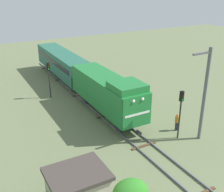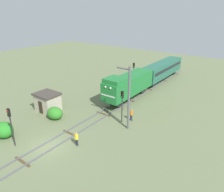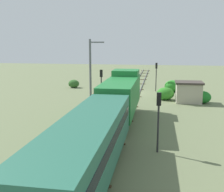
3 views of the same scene
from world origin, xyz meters
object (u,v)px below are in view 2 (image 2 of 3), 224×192
passenger_car_leading (162,69)px  worker_by_signal (131,114)px  worker_near_track (77,138)px  locomotive (128,84)px  relay_hut (48,102)px  traffic_signal_far (134,69)px  traffic_signal_near (10,121)px  catenary_mast (128,97)px  traffic_signal_mid (122,101)px

passenger_car_leading → worker_by_signal: passenger_car_leading is taller
worker_near_track → worker_by_signal: same height
locomotive → worker_near_track: bearing=-80.5°
passenger_car_leading → relay_hut: passenger_car_leading is taller
worker_near_track → worker_by_signal: (1.80, 8.59, 0.00)m
passenger_car_leading → worker_by_signal: 19.55m
locomotive → traffic_signal_far: bearing=115.2°
relay_hut → passenger_car_leading: bearing=72.4°
locomotive → worker_by_signal: size_ratio=6.82×
traffic_signal_far → locomotive: bearing=-64.8°
passenger_car_leading → traffic_signal_near: bearing=-95.8°
locomotive → traffic_signal_far: 8.47m
locomotive → traffic_signal_far: (-3.60, 7.66, 0.21)m
traffic_signal_far → catenary_mast: catenary_mast is taller
relay_hut → traffic_signal_mid: bearing=17.9°
relay_hut → worker_near_track: bearing=-21.8°
catenary_mast → traffic_signal_near: bearing=-127.3°
worker_near_track → worker_by_signal: 8.78m
relay_hut → catenary_mast: bearing=11.7°
traffic_signal_near → catenary_mast: catenary_mast is taller
worker_by_signal → locomotive: bearing=19.3°
passenger_car_leading → traffic_signal_mid: (3.40, -20.15, 0.55)m
traffic_signal_mid → catenary_mast: (1.54, -0.94, 1.25)m
traffic_signal_near → traffic_signal_mid: size_ratio=1.03×
passenger_car_leading → traffic_signal_near: size_ratio=3.06×
passenger_car_leading → catenary_mast: 21.74m
passenger_car_leading → relay_hut: bearing=-107.6°
traffic_signal_far → worker_near_track: bearing=-74.7°
traffic_signal_near → traffic_signal_far: traffic_signal_near is taller
passenger_car_leading → traffic_signal_far: 6.73m
locomotive → traffic_signal_far: size_ratio=2.70×
locomotive → catenary_mast: 9.33m
traffic_signal_far → traffic_signal_mid: bearing=-64.2°
worker_near_track → worker_by_signal: size_ratio=1.00×
worker_by_signal → worker_near_track: bearing=151.1°
traffic_signal_mid → traffic_signal_far: 16.08m
traffic_signal_mid → worker_by_signal: 2.49m
locomotive → traffic_signal_far: locomotive is taller
traffic_signal_mid → catenary_mast: 2.19m
worker_near_track → catenary_mast: 7.76m
traffic_signal_near → relay_hut: 9.32m
traffic_signal_mid → relay_hut: 11.58m
traffic_signal_near → worker_by_signal: traffic_signal_near is taller
relay_hut → locomotive: bearing=54.0°
passenger_car_leading → traffic_signal_mid: 20.44m
relay_hut → traffic_signal_near: bearing=-62.0°
passenger_car_leading → traffic_signal_near: (-3.20, -31.76, 0.63)m
traffic_signal_far → worker_by_signal: 15.60m
traffic_signal_far → catenary_mast: (8.54, -15.42, 1.34)m
catenary_mast → traffic_signal_mid: bearing=148.5°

